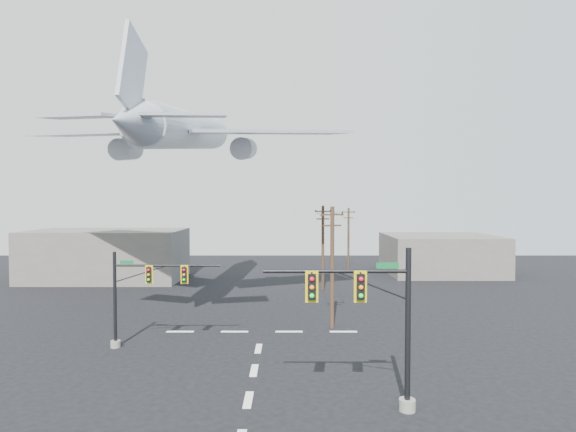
{
  "coord_description": "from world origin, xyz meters",
  "views": [
    {
      "loc": [
        1.93,
        -22.96,
        9.73
      ],
      "look_at": [
        1.93,
        5.0,
        8.75
      ],
      "focal_mm": 30.0,
      "sensor_mm": 36.0,
      "label": 1
    }
  ],
  "objects_px": {
    "utility_pole_a": "(332,265)",
    "signal_mast_far": "(138,295)",
    "signal_mast_near": "(377,324)",
    "utility_pole_c": "(348,238)",
    "utility_pole_b": "(323,246)",
    "airliner": "(185,131)"
  },
  "relations": [
    {
      "from": "utility_pole_b",
      "to": "signal_mast_far",
      "type": "bearing_deg",
      "value": -137.6
    },
    {
      "from": "signal_mast_far",
      "to": "utility_pole_a",
      "type": "height_order",
      "value": "utility_pole_a"
    },
    {
      "from": "signal_mast_far",
      "to": "utility_pole_b",
      "type": "distance_m",
      "value": 24.43
    },
    {
      "from": "signal_mast_near",
      "to": "utility_pole_b",
      "type": "distance_m",
      "value": 29.77
    },
    {
      "from": "signal_mast_far",
      "to": "utility_pole_b",
      "type": "xyz_separation_m",
      "value": [
        13.53,
        20.3,
        1.29
      ]
    },
    {
      "from": "signal_mast_near",
      "to": "utility_pole_b",
      "type": "height_order",
      "value": "utility_pole_b"
    },
    {
      "from": "signal_mast_near",
      "to": "signal_mast_far",
      "type": "relative_size",
      "value": 1.05
    },
    {
      "from": "utility_pole_a",
      "to": "signal_mast_far",
      "type": "bearing_deg",
      "value": -178.15
    },
    {
      "from": "signal_mast_near",
      "to": "utility_pole_c",
      "type": "height_order",
      "value": "utility_pole_c"
    },
    {
      "from": "utility_pole_b",
      "to": "airliner",
      "type": "distance_m",
      "value": 18.9
    },
    {
      "from": "signal_mast_near",
      "to": "airliner",
      "type": "distance_m",
      "value": 28.18
    },
    {
      "from": "utility_pole_b",
      "to": "signal_mast_near",
      "type": "bearing_deg",
      "value": -103.3
    },
    {
      "from": "utility_pole_a",
      "to": "utility_pole_b",
      "type": "relative_size",
      "value": 1.02
    },
    {
      "from": "signal_mast_far",
      "to": "airliner",
      "type": "bearing_deg",
      "value": 87.53
    },
    {
      "from": "signal_mast_far",
      "to": "utility_pole_a",
      "type": "distance_m",
      "value": 14.05
    },
    {
      "from": "signal_mast_far",
      "to": "utility_pole_a",
      "type": "relative_size",
      "value": 0.78
    },
    {
      "from": "utility_pole_b",
      "to": "airliner",
      "type": "relative_size",
      "value": 0.29
    },
    {
      "from": "utility_pole_a",
      "to": "airliner",
      "type": "bearing_deg",
      "value": 130.78
    },
    {
      "from": "airliner",
      "to": "signal_mast_near",
      "type": "bearing_deg",
      "value": -144.84
    },
    {
      "from": "utility_pole_a",
      "to": "airliner",
      "type": "height_order",
      "value": "airliner"
    },
    {
      "from": "signal_mast_near",
      "to": "signal_mast_far",
      "type": "bearing_deg",
      "value": 145.69
    },
    {
      "from": "airliner",
      "to": "utility_pole_a",
      "type": "bearing_deg",
      "value": -117.1
    }
  ]
}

